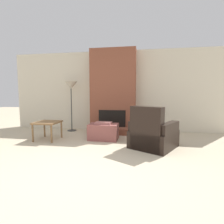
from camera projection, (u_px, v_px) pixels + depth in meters
ground_plane at (83, 170)px, 2.77m from camera, size 24.00×24.00×0.00m
wall_back at (114, 91)px, 5.79m from camera, size 7.07×0.06×2.60m
fireplace at (113, 93)px, 5.53m from camera, size 1.42×0.79×2.60m
ottoman at (104, 131)px, 4.63m from camera, size 0.76×0.51×0.47m
armchair at (152, 135)px, 3.88m from camera, size 1.19×1.21×0.95m
side_table at (47, 124)px, 4.58m from camera, size 0.59×0.62×0.48m
floor_lamp_left at (71, 87)px, 5.63m from camera, size 0.42×0.42×1.61m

